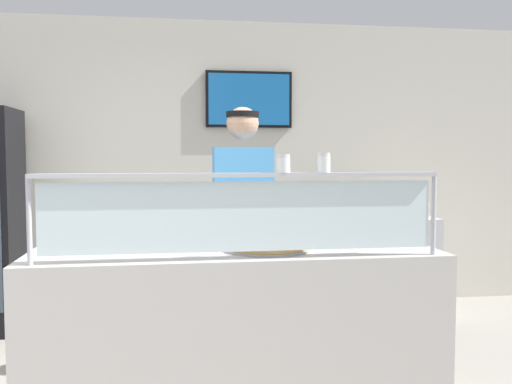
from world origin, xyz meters
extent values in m
plane|color=gray|center=(1.07, 1.00, 0.00)|extent=(12.00, 12.00, 0.00)
cube|color=beige|center=(1.07, 2.71, 1.35)|extent=(6.53, 0.08, 2.70)
cube|color=black|center=(1.45, 2.64, 1.97)|extent=(0.81, 0.04, 0.52)
cube|color=#1966B2|center=(1.45, 2.62, 1.97)|extent=(0.76, 0.01, 0.47)
cube|color=#BCB7B2|center=(1.07, 0.35, 0.47)|extent=(2.13, 0.70, 0.95)
cylinder|color=#B2B5BC|center=(0.10, 0.06, 1.16)|extent=(0.02, 0.02, 0.41)
cylinder|color=#B2B5BC|center=(2.03, 0.06, 1.16)|extent=(0.02, 0.02, 0.41)
cube|color=silver|center=(1.07, 0.06, 1.16)|extent=(1.87, 0.01, 0.33)
cube|color=#B2B5BC|center=(1.07, 0.06, 1.35)|extent=(1.93, 0.06, 0.02)
cylinder|color=#9EA0A8|center=(1.23, 0.32, 0.96)|extent=(0.48, 0.48, 0.01)
cylinder|color=tan|center=(1.23, 0.32, 0.97)|extent=(0.45, 0.45, 0.02)
cylinder|color=gold|center=(1.23, 0.32, 0.98)|extent=(0.40, 0.40, 0.01)
cube|color=#ADAFB7|center=(1.22, 0.30, 0.99)|extent=(0.12, 0.29, 0.01)
cylinder|color=white|center=(1.27, 0.06, 1.40)|extent=(0.07, 0.07, 0.07)
cylinder|color=white|center=(1.27, 0.06, 1.39)|extent=(0.06, 0.06, 0.05)
cylinder|color=silver|center=(1.27, 0.06, 1.44)|extent=(0.06, 0.06, 0.02)
cylinder|color=white|center=(1.46, 0.06, 1.40)|extent=(0.06, 0.06, 0.08)
cylinder|color=red|center=(1.46, 0.06, 1.39)|extent=(0.05, 0.05, 0.05)
cylinder|color=silver|center=(1.46, 0.06, 1.45)|extent=(0.06, 0.06, 0.02)
cylinder|color=#23232D|center=(1.08, 1.03, 0.47)|extent=(0.13, 0.13, 0.95)
cylinder|color=#23232D|center=(1.30, 1.03, 0.47)|extent=(0.13, 0.13, 0.95)
cube|color=#4C9EE5|center=(1.19, 1.03, 1.23)|extent=(0.38, 0.21, 0.55)
sphere|color=tan|center=(1.19, 1.03, 1.66)|extent=(0.21, 0.21, 0.21)
cylinder|color=black|center=(1.19, 1.03, 1.71)|extent=(0.21, 0.21, 0.04)
cylinder|color=tan|center=(1.37, 0.81, 1.13)|extent=(0.08, 0.34, 0.08)
cube|color=#B7BABF|center=(2.71, 2.22, 0.45)|extent=(0.70, 0.55, 0.89)
cube|color=silver|center=(2.72, 2.22, 0.92)|extent=(0.46, 0.46, 0.04)
cube|color=silver|center=(2.72, 2.22, 0.96)|extent=(0.46, 0.46, 0.04)
cube|color=silver|center=(2.72, 2.22, 1.01)|extent=(0.46, 0.46, 0.04)
camera|label=1|loc=(0.75, -2.54, 1.44)|focal=38.83mm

